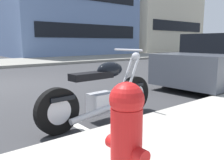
# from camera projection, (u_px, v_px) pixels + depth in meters

# --- Properties ---
(ground_plane) EXTENTS (260.00, 260.00, 0.00)m
(ground_plane) POSITION_uv_depth(u_px,v_px,m) (4.00, 86.00, 6.60)
(ground_plane) COLOR #333335
(sidewalk_far_curb) EXTENTS (120.00, 5.00, 0.14)m
(sidewalk_far_curb) POSITION_uv_depth(u_px,v_px,m) (135.00, 56.00, 19.42)
(sidewalk_far_curb) COLOR gray
(sidewalk_far_curb) RESTS_ON ground
(parking_stall_stripe) EXTENTS (0.12, 2.20, 0.01)m
(parking_stall_stripe) POSITION_uv_depth(u_px,v_px,m) (72.00, 123.00, 3.56)
(parking_stall_stripe) COLOR silver
(parking_stall_stripe) RESTS_ON ground
(parked_motorcycle) EXTENTS (2.15, 0.62, 1.11)m
(parked_motorcycle) POSITION_uv_depth(u_px,v_px,m) (103.00, 94.00, 3.60)
(parked_motorcycle) COLOR black
(parked_motorcycle) RESTS_ON ground
(parked_car_second_in_row) EXTENTS (4.65, 1.98, 1.45)m
(parked_car_second_in_row) POSITION_uv_depth(u_px,v_px,m) (224.00, 61.00, 6.77)
(parked_car_second_in_row) COLOR #4C515B
(parked_car_second_in_row) RESTS_ON ground
(car_opposite_curb) EXTENTS (4.74, 2.01, 1.31)m
(car_opposite_curb) POSITION_uv_depth(u_px,v_px,m) (217.00, 49.00, 21.28)
(car_opposite_curb) COLOR black
(car_opposite_curb) RESTS_ON ground
(fire_hydrant) EXTENTS (0.24, 0.36, 0.82)m
(fire_hydrant) POSITION_uv_depth(u_px,v_px,m) (126.00, 137.00, 1.60)
(fire_hydrant) COLOR red
(fire_hydrant) RESTS_ON sidewalk_near_curb
(townhouse_near_left) EXTENTS (11.28, 9.72, 9.62)m
(townhouse_near_left) POSITION_uv_depth(u_px,v_px,m) (63.00, 4.00, 22.42)
(townhouse_near_left) COLOR #6B84B2
(townhouse_near_left) RESTS_ON ground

